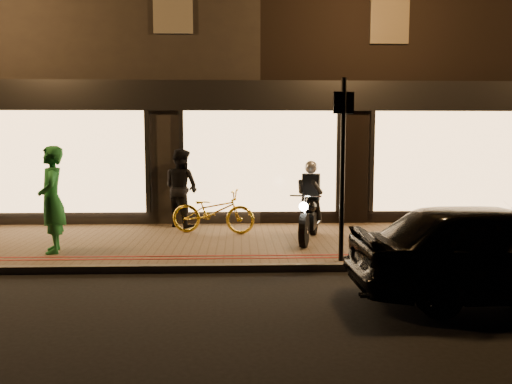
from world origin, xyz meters
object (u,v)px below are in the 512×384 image
at_px(person_green, 52,200).
at_px(parked_car, 497,250).
at_px(bicycle_gold, 213,211).
at_px(motorcycle, 310,210).
at_px(sign_post, 343,160).

relative_size(person_green, parked_car, 0.49).
bearing_deg(bicycle_gold, motorcycle, -100.51).
height_order(motorcycle, bicycle_gold, motorcycle).
xyz_separation_m(motorcycle, parked_car, (2.02, -3.43, -0.07)).
bearing_deg(motorcycle, sign_post, -64.36).
relative_size(bicycle_gold, person_green, 0.95).
bearing_deg(bicycle_gold, parked_car, -125.05).
relative_size(bicycle_gold, parked_car, 0.46).
height_order(sign_post, bicycle_gold, sign_post).
height_order(sign_post, person_green, sign_post).
bearing_deg(sign_post, parked_car, -44.45).
bearing_deg(person_green, sign_post, 61.95).
distance_m(motorcycle, parked_car, 3.98).
relative_size(sign_post, bicycle_gold, 1.66).
distance_m(bicycle_gold, parked_car, 5.82).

